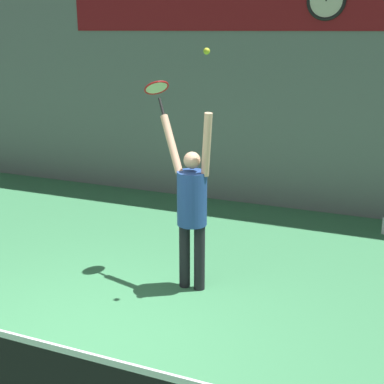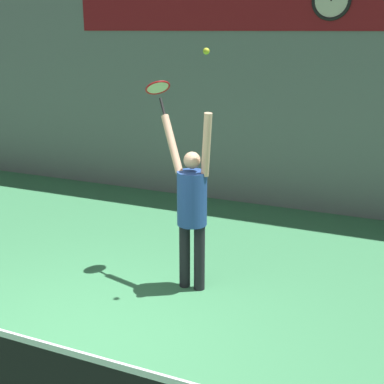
{
  "view_description": "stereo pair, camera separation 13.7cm",
  "coord_description": "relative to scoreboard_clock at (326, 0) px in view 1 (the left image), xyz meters",
  "views": [
    {
      "loc": [
        2.77,
        -3.74,
        2.98
      ],
      "look_at": [
        0.56,
        1.65,
        1.2
      ],
      "focal_mm": 50.0,
      "sensor_mm": 36.0,
      "label": 1
    },
    {
      "loc": [
        2.9,
        -3.69,
        2.98
      ],
      "look_at": [
        0.56,
        1.65,
        1.2
      ],
      "focal_mm": 50.0,
      "sensor_mm": 36.0,
      "label": 2
    }
  ],
  "objects": [
    {
      "name": "back_wall",
      "position": [
        -1.39,
        0.08,
        -0.9
      ],
      "size": [
        18.0,
        0.1,
        5.0
      ],
      "color": "slate",
      "rests_on": "ground_plane"
    },
    {
      "name": "scoreboard_clock",
      "position": [
        0.0,
        0.0,
        0.0
      ],
      "size": [
        0.6,
        0.05,
        0.6
      ],
      "color": "beige"
    },
    {
      "name": "tennis_player",
      "position": [
        -0.84,
        -3.37,
        -2.35
      ],
      "size": [
        0.79,
        0.48,
        2.13
      ],
      "color": "black",
      "rests_on": "ground_plane"
    },
    {
      "name": "tennis_ball",
      "position": [
        -0.63,
        -3.46,
        -0.64
      ],
      "size": [
        0.07,
        0.07,
        0.07
      ],
      "color": "#CCDB2D"
    },
    {
      "name": "ground_plane",
      "position": [
        -1.39,
        -5.02,
        -3.4
      ],
      "size": [
        18.0,
        18.0,
        0.0
      ],
      "primitive_type": "plane",
      "color": "#387A4C"
    },
    {
      "name": "sponsor_banner",
      "position": [
        -1.39,
        0.02,
        -0.0
      ],
      "size": [
        6.25,
        0.02,
        0.9
      ],
      "color": "maroon"
    },
    {
      "name": "tennis_racket",
      "position": [
        -1.44,
        -2.99,
        -1.11
      ],
      "size": [
        0.4,
        0.4,
        0.41
      ],
      "color": "black"
    }
  ]
}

